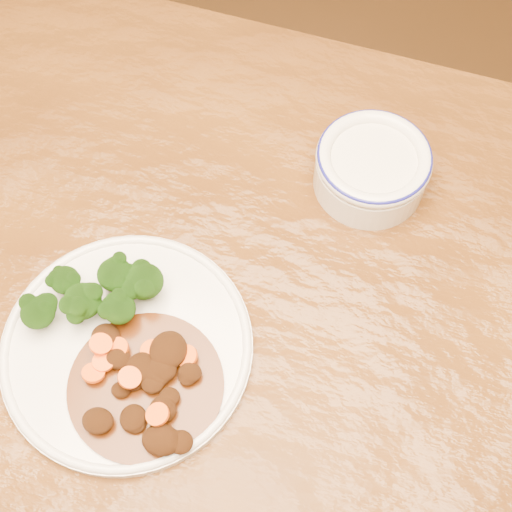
# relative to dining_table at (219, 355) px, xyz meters

# --- Properties ---
(ground) EXTENTS (4.00, 4.00, 0.00)m
(ground) POSITION_rel_dining_table_xyz_m (-0.00, 0.00, -0.67)
(ground) COLOR #4A2D12
(ground) RESTS_ON ground
(dining_table) EXTENTS (1.59, 1.07, 0.75)m
(dining_table) POSITION_rel_dining_table_xyz_m (0.00, 0.00, 0.00)
(dining_table) COLOR #5D3410
(dining_table) RESTS_ON ground
(dinner_plate) EXTENTS (0.27, 0.27, 0.02)m
(dinner_plate) POSITION_rel_dining_table_xyz_m (-0.09, -0.04, 0.09)
(dinner_plate) COLOR silver
(dinner_plate) RESTS_ON dining_table
(broccoli_florets) EXTENTS (0.14, 0.10, 0.05)m
(broccoli_florets) POSITION_rel_dining_table_xyz_m (-0.12, 0.00, 0.12)
(broccoli_florets) COLOR #568344
(broccoli_florets) RESTS_ON dinner_plate
(mince_stew) EXTENTS (0.16, 0.16, 0.03)m
(mince_stew) POSITION_rel_dining_table_xyz_m (-0.05, -0.08, 0.10)
(mince_stew) COLOR #4A1F08
(mince_stew) RESTS_ON dinner_plate
(dip_bowl) EXTENTS (0.14, 0.14, 0.06)m
(dip_bowl) POSITION_rel_dining_table_xyz_m (0.14, 0.22, 0.11)
(dip_bowl) COLOR silver
(dip_bowl) RESTS_ON dining_table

